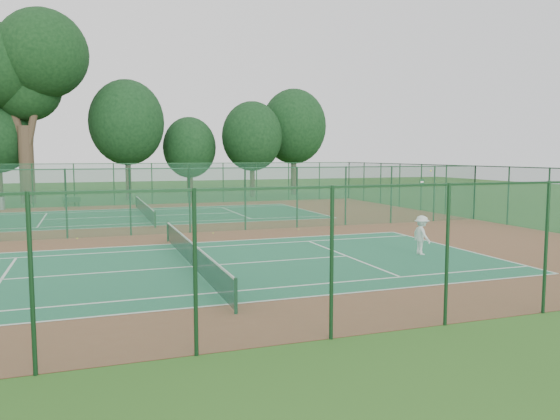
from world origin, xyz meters
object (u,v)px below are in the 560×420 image
at_px(big_tree, 24,66).
at_px(player_near, 422,235).
at_px(trash_bin, 1,203).
at_px(bench, 72,202).

bearing_deg(big_tree, player_near, -61.23).
distance_m(trash_bin, big_tree, 12.69).
bearing_deg(bench, trash_bin, 177.67).
distance_m(trash_bin, bench, 5.03).
relative_size(trash_bin, bench, 0.70).
distance_m(bench, big_tree, 12.97).
height_order(bench, big_tree, big_tree).
height_order(trash_bin, big_tree, big_tree).
bearing_deg(trash_bin, bench, 4.64).
distance_m(player_near, trash_bin, 33.00).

